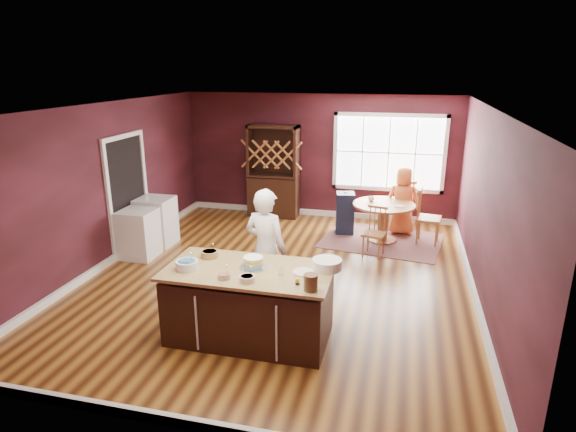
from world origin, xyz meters
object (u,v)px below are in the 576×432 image
object	(u,v)px
seated_woman	(403,201)
chair_south	(374,232)
toddler	(347,194)
chair_north	(400,204)
washer	(139,234)
kitchen_island	(250,305)
chair_east	(429,216)
dryer	(156,221)
layer_cake	(253,262)
baker	(266,250)
high_chair	(345,212)
hutch	(274,171)
dining_table	(383,215)

from	to	relation	value
seated_woman	chair_south	bearing A→B (deg)	68.07
toddler	chair_north	bearing A→B (deg)	23.11
washer	chair_north	bearing A→B (deg)	30.68
kitchen_island	chair_east	world-z (taller)	chair_east
seated_woman	dryer	distance (m)	4.83
chair_north	layer_cake	bearing A→B (deg)	37.83
layer_cake	dryer	bearing A→B (deg)	136.41
baker	chair_north	xyz separation A→B (m)	(1.74, 3.91, -0.33)
chair_east	toddler	distance (m)	1.64
kitchen_island	dryer	bearing A→B (deg)	135.27
seated_woman	dryer	bearing A→B (deg)	17.95
layer_cake	washer	size ratio (longest dim) A/B	0.39
layer_cake	high_chair	bearing A→B (deg)	81.59
kitchen_island	seated_woman	world-z (taller)	seated_woman
kitchen_island	seated_woman	size ratio (longest dim) A/B	1.47
chair_east	seated_woman	size ratio (longest dim) A/B	0.79
toddler	hutch	size ratio (longest dim) A/B	0.13
dining_table	toddler	size ratio (longest dim) A/B	4.54
dryer	baker	bearing A→B (deg)	-34.98
baker	washer	xyz separation A→B (m)	(-2.72, 1.26, -0.43)
high_chair	dryer	size ratio (longest dim) A/B	0.96
layer_cake	chair_south	bearing A→B (deg)	67.29
chair_east	layer_cake	bearing A→B (deg)	158.62
dining_table	baker	world-z (taller)	baker
chair_south	high_chair	distance (m)	1.28
kitchen_island	dryer	world-z (taller)	kitchen_island
dining_table	hutch	size ratio (longest dim) A/B	0.58
seated_woman	chair_north	bearing A→B (deg)	-84.75
dining_table	hutch	world-z (taller)	hutch
seated_woman	hutch	world-z (taller)	hutch
dining_table	washer	world-z (taller)	washer
kitchen_island	hutch	bearing A→B (deg)	101.99
seated_woman	toddler	distance (m)	1.12
chair_north	seated_woman	distance (m)	0.31
dining_table	layer_cake	xyz separation A→B (m)	(-1.38, -3.85, 0.45)
hutch	washer	world-z (taller)	hutch
dining_table	chair_north	bearing A→B (deg)	69.06
baker	toddler	xyz separation A→B (m)	(0.69, 3.46, -0.05)
chair_north	kitchen_island	bearing A→B (deg)	37.66
chair_east	chair_south	distance (m)	1.32
layer_cake	chair_north	xyz separation A→B (m)	(1.69, 4.65, -0.45)
seated_woman	dryer	size ratio (longest dim) A/B	1.51
chair_south	kitchen_island	bearing A→B (deg)	-99.89
hutch	dryer	size ratio (longest dim) A/B	2.24
kitchen_island	washer	size ratio (longest dim) A/B	2.36
layer_cake	chair_east	xyz separation A→B (m)	(2.23, 3.92, -0.44)
seated_woman	baker	bearing A→B (deg)	60.73
kitchen_island	washer	distance (m)	3.43
kitchen_island	toddler	bearing A→B (deg)	81.07
layer_cake	kitchen_island	bearing A→B (deg)	-120.51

